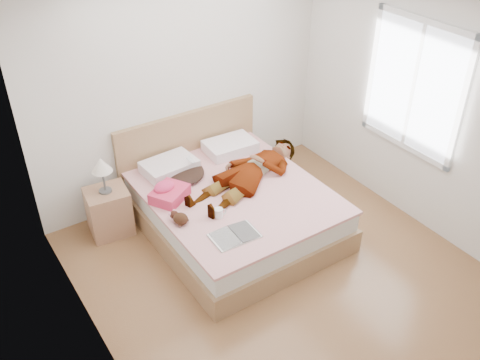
{
  "coord_description": "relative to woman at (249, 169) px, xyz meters",
  "views": [
    {
      "loc": [
        -2.51,
        -2.95,
        3.74
      ],
      "look_at": [
        0.0,
        0.85,
        0.7
      ],
      "focal_mm": 40.0,
      "sensor_mm": 36.0,
      "label": 1
    }
  ],
  "objects": [
    {
      "name": "phone",
      "position": [
        -0.5,
        0.4,
        0.08
      ],
      "size": [
        0.08,
        0.11,
        0.05
      ],
      "primitive_type": "cube",
      "rotation": [
        0.44,
        0.0,
        0.32
      ],
      "color": "silver",
      "rests_on": "bed"
    },
    {
      "name": "hair",
      "position": [
        -0.57,
        0.45,
        -0.07
      ],
      "size": [
        0.54,
        0.62,
        0.08
      ],
      "primitive_type": "ellipsoid",
      "rotation": [
        0.0,
        0.0,
        -0.2
      ],
      "color": "black",
      "rests_on": "bed"
    },
    {
      "name": "nightstand",
      "position": [
        -1.43,
        0.59,
        -0.31
      ],
      "size": [
        0.48,
        0.44,
        0.94
      ],
      "color": "brown",
      "rests_on": "ground"
    },
    {
      "name": "bed",
      "position": [
        -0.27,
        -0.04,
        -0.35
      ],
      "size": [
        1.8,
        2.08,
        1.0
      ],
      "color": "olive",
      "rests_on": "ground"
    },
    {
      "name": "towel",
      "position": [
        -0.92,
        0.13,
        -0.03
      ],
      "size": [
        0.47,
        0.45,
        0.2
      ],
      "color": "#E83F65",
      "rests_on": "bed"
    },
    {
      "name": "room_shell",
      "position": [
        1.51,
        -0.77,
        0.88
      ],
      "size": [
        4.0,
        4.0,
        4.0
      ],
      "color": "white",
      "rests_on": "ground"
    },
    {
      "name": "plush_toy",
      "position": [
        -1.02,
        -0.29,
        -0.05
      ],
      "size": [
        0.18,
        0.23,
        0.11
      ],
      "color": "black",
      "rests_on": "bed"
    },
    {
      "name": "magazine",
      "position": [
        -0.68,
        -0.75,
        -0.1
      ],
      "size": [
        0.46,
        0.32,
        0.03
      ],
      "color": "white",
      "rests_on": "bed"
    },
    {
      "name": "coffee_mug",
      "position": [
        -0.65,
        -0.42,
        -0.06
      ],
      "size": [
        0.13,
        0.11,
        0.1
      ],
      "color": "white",
      "rests_on": "bed"
    },
    {
      "name": "ground",
      "position": [
        -0.27,
        -1.07,
        -0.62
      ],
      "size": [
        4.0,
        4.0,
        0.0
      ],
      "primitive_type": "plane",
      "color": "#4C2A17",
      "rests_on": "ground"
    },
    {
      "name": "woman",
      "position": [
        0.0,
        0.0,
        0.0
      ],
      "size": [
        1.77,
        1.12,
        0.23
      ],
      "primitive_type": "imported",
      "rotation": [
        0.0,
        0.0,
        -1.25
      ],
      "color": "white",
      "rests_on": "bed"
    }
  ]
}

